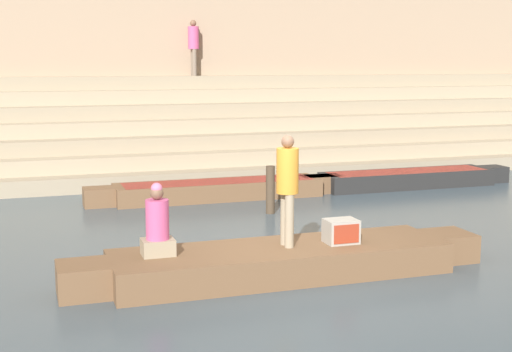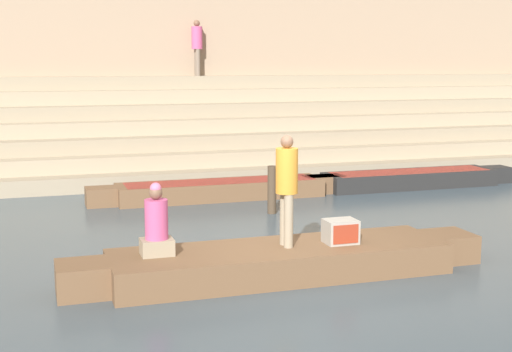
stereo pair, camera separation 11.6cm
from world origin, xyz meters
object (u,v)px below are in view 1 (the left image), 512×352
(tv_set, at_px, (341,231))
(moored_boat_distant, at_px, (219,189))
(moored_boat_shore, at_px, (407,178))
(person_rowing, at_px, (157,226))
(person_standing, at_px, (287,183))
(mooring_post, at_px, (270,190))
(rowboat_main, at_px, (281,260))
(person_on_steps, at_px, (193,44))

(tv_set, height_order, moored_boat_distant, tv_set)
(moored_boat_shore, bearing_deg, person_rowing, -140.41)
(person_standing, relative_size, tv_set, 3.44)
(mooring_post, bearing_deg, moored_boat_shore, 23.81)
(moored_boat_shore, relative_size, mooring_post, 5.74)
(rowboat_main, relative_size, person_rowing, 6.19)
(person_standing, bearing_deg, moored_boat_distant, 87.63)
(rowboat_main, bearing_deg, moored_boat_distant, 83.70)
(rowboat_main, xyz_separation_m, moored_boat_shore, (5.82, 6.27, -0.02))
(tv_set, distance_m, moored_boat_distant, 6.34)
(mooring_post, bearing_deg, rowboat_main, -107.46)
(moored_boat_shore, relative_size, person_on_steps, 3.48)
(person_rowing, height_order, moored_boat_distant, person_rowing)
(moored_boat_shore, height_order, mooring_post, mooring_post)
(rowboat_main, xyz_separation_m, person_rowing, (-1.85, 0.12, 0.64))
(person_standing, xyz_separation_m, moored_boat_shore, (5.71, 6.25, -1.20))
(mooring_post, xyz_separation_m, person_on_steps, (0.18, 7.60, 3.25))
(moored_boat_shore, relative_size, moored_boat_distant, 0.94)
(tv_set, bearing_deg, moored_boat_shore, 50.37)
(moored_boat_shore, bearing_deg, person_standing, -131.59)
(person_rowing, bearing_deg, rowboat_main, -4.48)
(person_standing, relative_size, mooring_post, 1.64)
(moored_boat_shore, distance_m, moored_boat_distant, 5.07)
(person_rowing, relative_size, moored_boat_shore, 0.18)
(person_standing, relative_size, moored_boat_distant, 0.27)
(tv_set, height_order, moored_boat_shore, tv_set)
(rowboat_main, height_order, moored_boat_distant, rowboat_main)
(person_standing, bearing_deg, person_rowing, -179.28)
(rowboat_main, height_order, person_on_steps, person_on_steps)
(moored_boat_distant, relative_size, mooring_post, 6.11)
(person_standing, bearing_deg, mooring_post, 77.28)
(rowboat_main, bearing_deg, person_on_steps, 83.22)
(rowboat_main, distance_m, moored_boat_shore, 8.56)
(mooring_post, bearing_deg, person_rowing, -127.43)
(moored_boat_distant, distance_m, person_on_steps, 6.72)
(person_rowing, xyz_separation_m, tv_set, (2.81, -0.19, -0.24))
(rowboat_main, distance_m, tv_set, 1.04)
(rowboat_main, height_order, tv_set, tv_set)
(tv_set, height_order, person_on_steps, person_on_steps)
(person_standing, distance_m, person_on_steps, 12.20)
(mooring_post, bearing_deg, person_on_steps, 88.68)
(person_rowing, xyz_separation_m, moored_boat_shore, (7.67, 6.16, -0.65))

